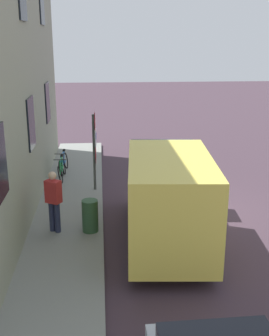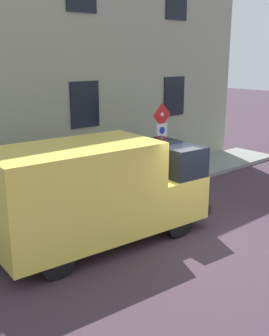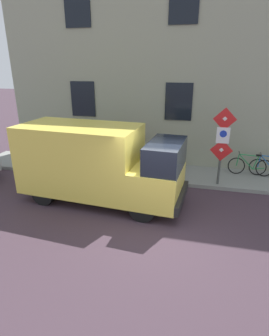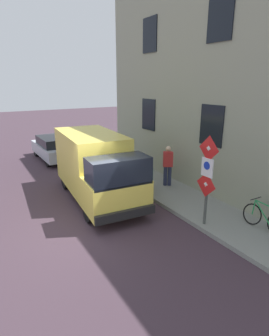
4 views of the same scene
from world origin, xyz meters
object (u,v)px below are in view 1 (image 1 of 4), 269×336
at_px(delivery_van, 168,195).
at_px(bicycle_green, 62,169).
at_px(bicycle_blue, 63,163).
at_px(litter_bin, 90,216).
at_px(sign_post_stacked, 95,143).
at_px(pedestrian, 54,200).

distance_m(delivery_van, bicycle_green, 6.15).
height_order(bicycle_blue, litter_bin, litter_bin).
distance_m(sign_post_stacked, litter_bin, 3.61).
bearing_deg(litter_bin, bicycle_green, -76.13).
xyz_separation_m(pedestrian, litter_bin, (-0.96, 0.06, -0.48)).
bearing_deg(bicycle_blue, delivery_van, 33.60).
distance_m(bicycle_blue, pedestrian, 5.43).
height_order(sign_post_stacked, bicycle_green, sign_post_stacked).
height_order(delivery_van, pedestrian, delivery_van).
bearing_deg(litter_bin, sign_post_stacked, -92.52).
distance_m(delivery_van, pedestrian, 3.07).
relative_size(delivery_van, pedestrian, 3.18).
height_order(sign_post_stacked, delivery_van, sign_post_stacked).
xyz_separation_m(delivery_van, pedestrian, (3.01, -0.59, -0.26)).
bearing_deg(bicycle_blue, bicycle_green, 5.58).
height_order(delivery_van, litter_bin, delivery_van).
bearing_deg(sign_post_stacked, pedestrian, 71.51).
bearing_deg(pedestrian, bicycle_blue, 33.87).
xyz_separation_m(bicycle_blue, litter_bin, (-1.15, 5.46, 0.08)).
distance_m(sign_post_stacked, bicycle_green, 2.24).
bearing_deg(delivery_van, bicycle_blue, 32.50).
relative_size(delivery_van, litter_bin, 6.08).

